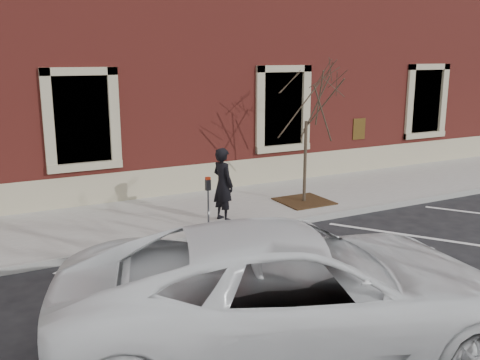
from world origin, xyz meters
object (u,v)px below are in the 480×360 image
parking_meter (208,194)px  white_truck (296,291)px  man (223,184)px  sapling (307,98)px

parking_meter → white_truck: (-0.93, -4.90, -0.12)m
man → parking_meter: bearing=118.8°
man → white_truck: man is taller
white_truck → sapling: bearing=-17.3°
man → white_truck: bearing=151.9°
man → white_truck: 5.67m
sapling → parking_meter: bearing=-162.9°
man → parking_meter: (-0.63, -0.55, -0.02)m
man → white_truck: size_ratio=0.27×
sapling → white_truck: size_ratio=0.62×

